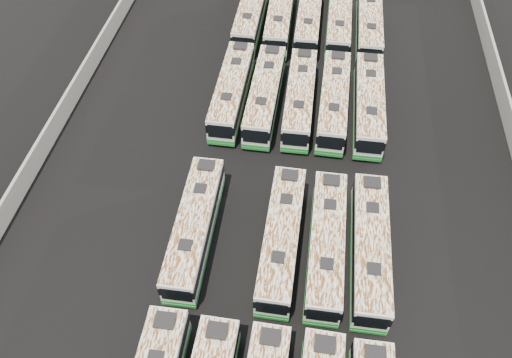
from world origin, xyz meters
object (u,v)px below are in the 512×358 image
Objects in this scene: bus_midback_far_right at (369,104)px; bus_midback_far_left at (232,91)px; bus_back_right at (340,6)px; bus_midfront_right at (326,244)px; bus_midback_center at (300,98)px; bus_midfront_center at (282,238)px; bus_midback_left at (265,95)px; bus_midfront_far_left at (195,227)px; bus_back_center at (310,5)px; bus_midback_right at (334,100)px; bus_midfront_far_right at (370,248)px; bus_back_left at (280,17)px; bus_back_far_right at (369,25)px; bus_back_far_left at (251,15)px.

bus_midback_far_left is at bearing 179.45° from bus_midback_far_right.
bus_back_right is (-3.42, 17.86, -0.03)m from bus_midback_far_right.
bus_midback_far_left is (-10.54, 17.32, 0.05)m from bus_midfront_right.
bus_midback_center is at bearing 101.62° from bus_midfront_right.
bus_midback_left reaches higher than bus_midfront_center.
bus_midfront_far_left is 35.55m from bus_back_center.
bus_midback_center reaches higher than bus_back_center.
bus_midfront_right is 17.23m from bus_midback_right.
bus_midback_left is 19.29m from bus_back_right.
bus_midfront_far_left is 0.99× the size of bus_midfront_far_right.
bus_back_center is at bearing 78.22° from bus_midfront_far_left.
bus_midback_far_right is 18.19m from bus_back_right.
bus_back_left reaches higher than bus_back_center.
bus_back_far_right is (10.68, -0.08, -0.01)m from bus_back_left.
bus_midfront_far_left is at bearing -101.72° from bus_back_center.
bus_back_far_left is (-0.13, 14.32, 0.00)m from bus_midback_far_left.
bus_midback_far_right is at bearing -54.97° from bus_back_left.
bus_midback_far_right is (14.08, 17.07, 0.04)m from bus_midfront_far_left.
bus_midback_far_left is 1.02× the size of bus_midback_center.
bus_midback_left is (-7.09, 17.15, 0.05)m from bus_midfront_right.
bus_midfront_right is 31.67m from bus_back_far_right.
bus_midback_center is (-3.52, 17.17, 0.02)m from bus_midfront_right.
bus_back_far_right is (7.06, 14.30, 0.04)m from bus_midback_center.
bus_midback_center is (7.15, 17.02, 0.01)m from bus_midfront_far_left.
bus_midback_left is 10.51m from bus_midback_far_right.
bus_midback_center is 18.26m from bus_back_right.
bus_midback_right is 0.99× the size of bus_back_far_right.
bus_midback_right reaches higher than bus_midfront_center.
bus_midfront_far_right is 0.98× the size of bus_back_left.
bus_midback_left is (3.57, 16.99, 0.04)m from bus_midfront_far_left.
bus_back_center is at bearing 89.96° from bus_midback_center.
bus_midback_far_left reaches higher than bus_midfront_right.
bus_midback_far_left is 18.98m from bus_back_center.
bus_midfront_far_right is 20.05m from bus_midback_left.
bus_back_right is (3.51, 17.92, -0.00)m from bus_midback_center.
bus_midfront_right is 0.97× the size of bus_midback_left.
bus_midback_right is at bearing 57.83° from bus_midfront_far_left.
bus_midfront_center is 17.11m from bus_midback_center.
bus_back_center is (-0.13, 17.84, -0.02)m from bus_midback_center.
bus_back_center is (6.89, 17.69, -0.06)m from bus_midback_far_left.
bus_midfront_far_left is 34.39m from bus_back_far_right.
bus_midback_center is at bearing -101.08° from bus_back_right.
bus_midback_right reaches higher than bus_midfront_far_left.
bus_midback_far_right reaches higher than bus_midfront_center.
bus_midback_far_right is at bearing 78.84° from bus_midfront_right.
bus_midback_center is 0.99× the size of bus_midback_far_right.
bus_back_far_right is (14.08, 14.15, 0.01)m from bus_midback_far_left.
bus_back_left reaches higher than bus_back_right.
bus_midfront_center is at bearing -95.80° from bus_back_right.
bus_back_far_left is at bearing -154.65° from bus_back_center.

